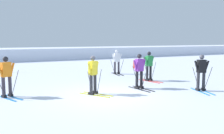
# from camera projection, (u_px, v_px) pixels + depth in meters

# --- Properties ---
(ground_plane) EXTENTS (120.00, 120.00, 0.00)m
(ground_plane) POSITION_uv_depth(u_px,v_px,m) (107.00, 95.00, 10.31)
(ground_plane) COLOR silver
(far_snow_ridge) EXTENTS (80.00, 6.18, 1.39)m
(far_snow_ridge) POSITION_uv_depth(u_px,v_px,m) (29.00, 54.00, 29.18)
(far_snow_ridge) COLOR silver
(far_snow_ridge) RESTS_ON ground
(skier_yellow) EXTENTS (1.12, 1.57, 1.71)m
(skier_yellow) POSITION_uv_depth(u_px,v_px,m) (93.00, 74.00, 10.37)
(skier_yellow) COLOR gold
(skier_yellow) RESTS_ON ground
(skier_black) EXTENTS (0.96, 1.64, 1.71)m
(skier_black) POSITION_uv_depth(u_px,v_px,m) (201.00, 72.00, 11.09)
(skier_black) COLOR #237AC6
(skier_black) RESTS_ON ground
(skier_orange) EXTENTS (0.97, 1.62, 1.71)m
(skier_orange) POSITION_uv_depth(u_px,v_px,m) (6.00, 75.00, 9.85)
(skier_orange) COLOR #237AC6
(skier_orange) RESTS_ON ground
(skier_green) EXTENTS (0.99, 1.64, 1.71)m
(skier_green) POSITION_uv_depth(u_px,v_px,m) (149.00, 65.00, 13.89)
(skier_green) COLOR red
(skier_green) RESTS_ON ground
(skier_purple) EXTENTS (1.00, 1.63, 1.71)m
(skier_purple) POSITION_uv_depth(u_px,v_px,m) (139.00, 69.00, 11.64)
(skier_purple) COLOR black
(skier_purple) RESTS_ON ground
(skier_white) EXTENTS (0.99, 1.64, 1.71)m
(skier_white) POSITION_uv_depth(u_px,v_px,m) (117.00, 61.00, 16.69)
(skier_white) COLOR black
(skier_white) RESTS_ON ground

